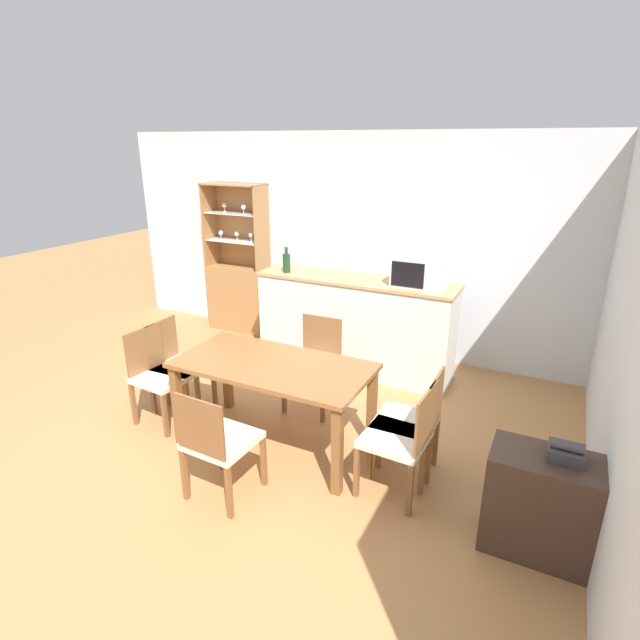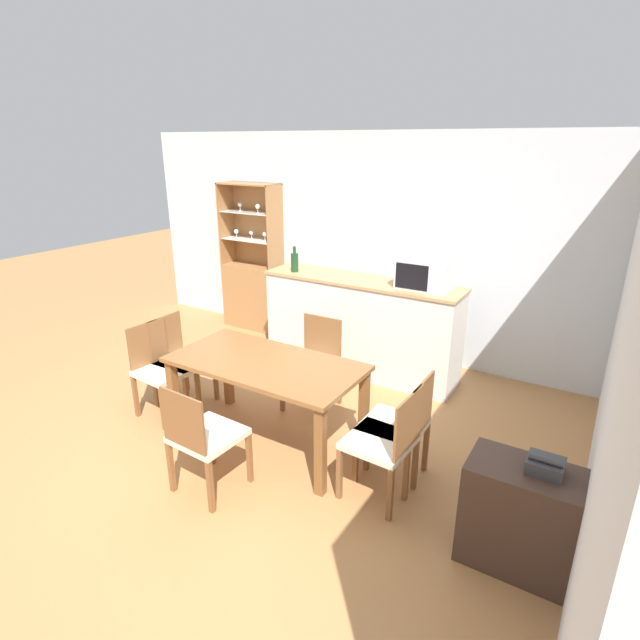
# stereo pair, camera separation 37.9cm
# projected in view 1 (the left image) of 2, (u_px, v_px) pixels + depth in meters

# --- Properties ---
(ground_plane) EXTENTS (18.00, 18.00, 0.00)m
(ground_plane) POSITION_uv_depth(u_px,v_px,m) (242.00, 454.00, 4.12)
(ground_plane) COLOR #B27A47
(wall_back) EXTENTS (6.80, 0.06, 2.55)m
(wall_back) POSITION_uv_depth(u_px,v_px,m) (365.00, 245.00, 5.90)
(wall_back) COLOR silver
(wall_back) RESTS_ON ground_plane
(wall_right) EXTENTS (0.06, 4.60, 2.55)m
(wall_right) POSITION_uv_depth(u_px,v_px,m) (633.00, 357.00, 2.85)
(wall_right) COLOR silver
(wall_right) RESTS_ON ground_plane
(kitchen_counter) EXTENTS (2.19, 0.54, 1.05)m
(kitchen_counter) POSITION_uv_depth(u_px,v_px,m) (354.00, 324.00, 5.50)
(kitchen_counter) COLOR silver
(kitchen_counter) RESTS_ON ground_plane
(display_cabinet) EXTENTS (0.82, 0.34, 1.93)m
(display_cabinet) POSITION_uv_depth(u_px,v_px,m) (239.00, 288.00, 6.69)
(display_cabinet) COLOR #A37042
(display_cabinet) RESTS_ON ground_plane
(dining_table) EXTENTS (1.59, 0.80, 0.75)m
(dining_table) POSITION_uv_depth(u_px,v_px,m) (273.00, 375.00, 4.04)
(dining_table) COLOR brown
(dining_table) RESTS_ON ground_plane
(dining_chair_head_far) EXTENTS (0.45, 0.45, 0.87)m
(dining_chair_head_far) POSITION_uv_depth(u_px,v_px,m) (315.00, 363.00, 4.73)
(dining_chair_head_far) COLOR beige
(dining_chair_head_far) RESTS_ON ground_plane
(dining_chair_side_left_far) EXTENTS (0.45, 0.45, 0.87)m
(dining_chair_side_left_far) POSITION_uv_depth(u_px,v_px,m) (178.00, 365.00, 4.69)
(dining_chair_side_left_far) COLOR beige
(dining_chair_side_left_far) RESTS_ON ground_plane
(dining_chair_side_left_near) EXTENTS (0.47, 0.47, 0.87)m
(dining_chair_side_left_near) POSITION_uv_depth(u_px,v_px,m) (160.00, 375.00, 4.49)
(dining_chair_side_left_near) COLOR beige
(dining_chair_side_left_near) RESTS_ON ground_plane
(dining_chair_head_near) EXTENTS (0.46, 0.46, 0.87)m
(dining_chair_head_near) POSITION_uv_depth(u_px,v_px,m) (218.00, 442.00, 3.49)
(dining_chair_head_near) COLOR beige
(dining_chair_head_near) RESTS_ON ground_plane
(dining_chair_side_right_far) EXTENTS (0.44, 0.44, 0.87)m
(dining_chair_side_right_far) POSITION_uv_depth(u_px,v_px,m) (411.00, 422.00, 3.74)
(dining_chair_side_right_far) COLOR beige
(dining_chair_side_right_far) RESTS_ON ground_plane
(dining_chair_side_right_near) EXTENTS (0.46, 0.46, 0.87)m
(dining_chair_side_right_near) POSITION_uv_depth(u_px,v_px,m) (401.00, 439.00, 3.53)
(dining_chair_side_right_near) COLOR beige
(dining_chair_side_right_near) RESTS_ON ground_plane
(microwave) EXTENTS (0.51, 0.33, 0.29)m
(microwave) POSITION_uv_depth(u_px,v_px,m) (419.00, 272.00, 5.00)
(microwave) COLOR silver
(microwave) RESTS_ON kitchen_counter
(wine_bottle) EXTENTS (0.08, 0.08, 0.29)m
(wine_bottle) POSITION_uv_depth(u_px,v_px,m) (287.00, 262.00, 5.53)
(wine_bottle) COLOR #193D23
(wine_bottle) RESTS_ON kitchen_counter
(side_cabinet) EXTENTS (0.63, 0.38, 0.67)m
(side_cabinet) POSITION_uv_depth(u_px,v_px,m) (539.00, 504.00, 3.06)
(side_cabinet) COLOR #422D23
(side_cabinet) RESTS_ON ground_plane
(telephone) EXTENTS (0.20, 0.17, 0.11)m
(telephone) POSITION_uv_depth(u_px,v_px,m) (566.00, 453.00, 2.92)
(telephone) COLOR #38383D
(telephone) RESTS_ON side_cabinet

